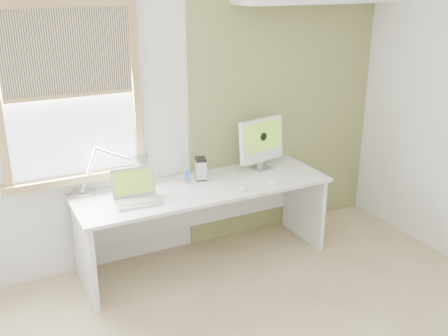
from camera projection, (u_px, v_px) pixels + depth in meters
room at (303, 175)px, 3.11m from camera, size 4.04×3.54×2.64m
accent_wall at (285, 100)px, 4.99m from camera, size 2.00×0.02×2.60m
window at (70, 96)px, 4.04m from camera, size 1.20×0.14×1.42m
desk at (201, 204)px, 4.58m from camera, size 2.20×0.70×0.73m
desk_lamp at (130, 168)px, 4.27m from camera, size 0.67×0.40×0.40m
laptop at (136, 193)px, 4.16m from camera, size 0.37×0.31×0.25m
phone_dock at (187, 178)px, 4.53m from camera, size 0.08×0.08×0.13m
external_drive at (201, 169)px, 4.59m from camera, size 0.13×0.17×0.19m
imac at (261, 141)px, 4.78m from camera, size 0.49×0.20×0.47m
keyboard at (291, 178)px, 4.62m from camera, size 0.42×0.12×0.02m
mouse at (242, 188)px, 4.38m from camera, size 0.06×0.11×0.03m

